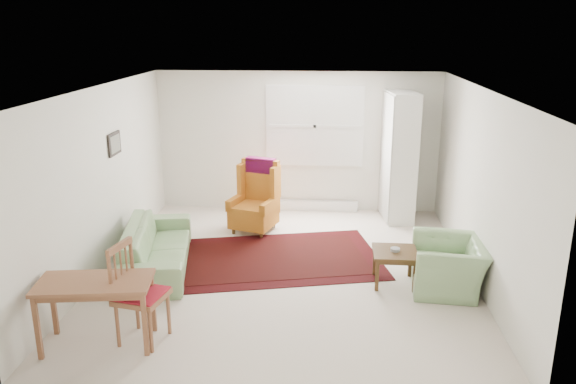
# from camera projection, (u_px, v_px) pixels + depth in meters

# --- Properties ---
(room) EXTENTS (5.04, 5.54, 2.51)m
(room) POSITION_uv_depth(u_px,v_px,m) (289.00, 179.00, 7.59)
(room) COLOR beige
(room) RESTS_ON ground
(rug) EXTENTS (3.33, 2.53, 0.03)m
(rug) POSITION_uv_depth(u_px,v_px,m) (275.00, 258.00, 8.15)
(rug) COLOR black
(rug) RESTS_ON ground
(sofa) EXTENTS (1.20, 2.22, 0.85)m
(sofa) POSITION_uv_depth(u_px,v_px,m) (156.00, 239.00, 7.75)
(sofa) COLOR #7EA36C
(sofa) RESTS_ON ground
(armchair) EXTENTS (0.96, 1.07, 0.78)m
(armchair) POSITION_uv_depth(u_px,v_px,m) (449.00, 260.00, 7.13)
(armchair) COLOR #7EA36C
(armchair) RESTS_ON ground
(wingback_chair) EXTENTS (0.86, 0.89, 1.17)m
(wingback_chair) POSITION_uv_depth(u_px,v_px,m) (253.00, 197.00, 9.09)
(wingback_chair) COLOR #B6681C
(wingback_chair) RESTS_ON ground
(coffee_table) EXTENTS (0.57, 0.57, 0.46)m
(coffee_table) POSITION_uv_depth(u_px,v_px,m) (394.00, 267.00, 7.32)
(coffee_table) COLOR #482E16
(coffee_table) RESTS_ON ground
(stool) EXTENTS (0.34, 0.34, 0.40)m
(stool) POSITION_uv_depth(u_px,v_px,m) (267.00, 218.00, 9.28)
(stool) COLOR white
(stool) RESTS_ON ground
(cabinet) EXTENTS (0.56, 0.93, 2.20)m
(cabinet) POSITION_uv_depth(u_px,v_px,m) (399.00, 157.00, 9.56)
(cabinet) COLOR silver
(cabinet) RESTS_ON ground
(desk) EXTENTS (1.23, 0.73, 0.74)m
(desk) POSITION_uv_depth(u_px,v_px,m) (97.00, 313.00, 5.88)
(desk) COLOR brown
(desk) RESTS_ON ground
(desk_chair) EXTENTS (0.57, 0.57, 1.09)m
(desk_chair) POSITION_uv_depth(u_px,v_px,m) (141.00, 294.00, 5.91)
(desk_chair) COLOR brown
(desk_chair) RESTS_ON ground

